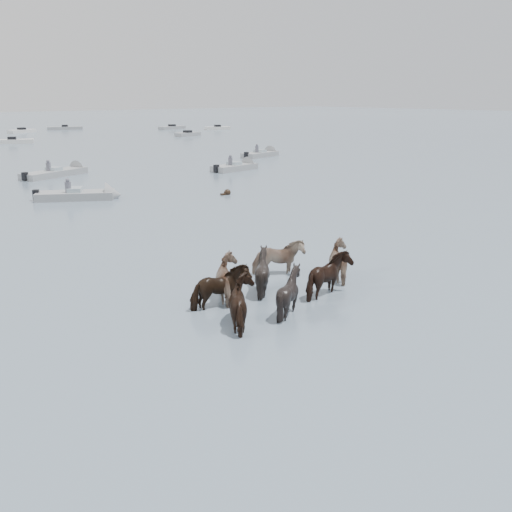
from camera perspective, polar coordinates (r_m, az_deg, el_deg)
ground at (r=17.29m, az=8.53°, el=-4.71°), size 400.00×400.00×0.00m
pony_herd at (r=17.38m, az=2.09°, el=-2.56°), size 6.65×4.44×1.61m
swimming_pony at (r=35.54m, az=-3.01°, el=6.47°), size 0.72×0.44×0.44m
motorboat_b at (r=35.42m, az=-16.82°, el=5.97°), size 5.09×3.89×1.92m
motorboat_c at (r=46.68m, az=-19.22°, el=8.10°), size 6.08×3.67×1.92m
motorboat_d at (r=47.51m, az=-1.63°, el=9.12°), size 4.82×2.19×1.92m
motorboat_e at (r=57.89m, az=0.85°, el=10.41°), size 5.00×2.51×1.92m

